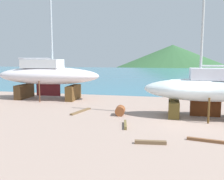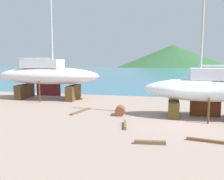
% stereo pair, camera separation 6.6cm
% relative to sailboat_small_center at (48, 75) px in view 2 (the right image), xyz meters
% --- Properties ---
extents(ground_plane, '(52.06, 52.06, 0.00)m').
position_rel_sailboat_small_center_xyz_m(ground_plane, '(12.74, -9.44, -2.27)').
color(ground_plane, tan).
extents(sea_water, '(169.39, 74.10, 0.01)m').
position_rel_sailboat_small_center_xyz_m(sea_water, '(12.74, 40.63, -2.27)').
color(sea_water, teal).
rests_on(sea_water, ground).
extents(headland_hill, '(120.67, 120.67, 24.15)m').
position_rel_sailboat_small_center_xyz_m(headland_hill, '(13.18, 138.46, -2.27)').
color(headland_hill, '#336036').
rests_on(headland_hill, ground).
extents(sailboat_small_center, '(10.27, 3.90, 14.42)m').
position_rel_sailboat_small_center_xyz_m(sailboat_small_center, '(0.00, 0.00, 0.00)').
color(sailboat_small_center, brown).
rests_on(sailboat_small_center, ground).
extents(sailboat_far_slipway, '(8.09, 3.02, 12.07)m').
position_rel_sailboat_small_center_xyz_m(sailboat_far_slipway, '(13.83, -4.65, -0.38)').
color(sailboat_far_slipway, brown).
rests_on(sailboat_far_slipway, ground).
extents(barrel_by_slipway, '(0.74, 0.92, 0.65)m').
position_rel_sailboat_small_center_xyz_m(barrel_by_slipway, '(8.17, -5.19, -1.94)').
color(barrel_by_slipway, brown).
rests_on(barrel_by_slipway, ground).
extents(timber_long_fore, '(2.39, 0.56, 0.14)m').
position_rel_sailboat_small_center_xyz_m(timber_long_fore, '(13.52, -9.69, -2.20)').
color(timber_long_fore, brown).
rests_on(timber_long_fore, ground).
extents(timber_short_cross, '(0.78, 2.40, 0.11)m').
position_rel_sailboat_small_center_xyz_m(timber_short_cross, '(5.15, -4.87, -2.22)').
color(timber_short_cross, brown).
rests_on(timber_short_cross, ground).
extents(timber_long_aft, '(1.47, 0.39, 0.16)m').
position_rel_sailboat_small_center_xyz_m(timber_long_aft, '(10.65, -10.53, -2.19)').
color(timber_long_aft, brown).
rests_on(timber_long_aft, ground).
extents(timber_plank_far, '(0.44, 1.64, 0.18)m').
position_rel_sailboat_small_center_xyz_m(timber_plank_far, '(9.00, -7.83, -2.18)').
color(timber_plank_far, brown).
rests_on(timber_plank_far, ground).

